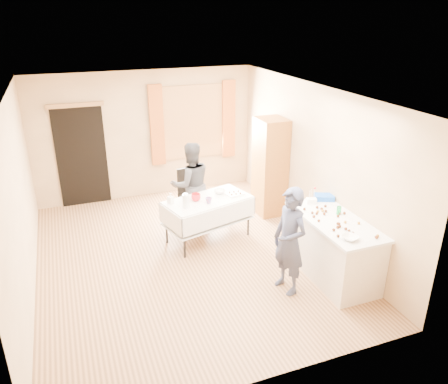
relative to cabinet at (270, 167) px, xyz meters
name	(u,v)px	position (x,y,z in m)	size (l,w,h in m)	color
floor	(185,257)	(-1.99, -1.05, -0.94)	(4.50, 5.50, 0.02)	#9E7047
ceiling	(179,93)	(-1.99, -1.05, 1.68)	(4.50, 5.50, 0.02)	white
wall_back	(146,135)	(-1.99, 1.71, 0.37)	(4.50, 0.02, 2.60)	tan
wall_front	(261,279)	(-1.99, -3.81, 0.37)	(4.50, 0.02, 2.60)	tan
wall_left	(18,203)	(-4.25, -1.05, 0.37)	(0.02, 5.50, 2.60)	tan
wall_right	(313,164)	(0.27, -1.05, 0.37)	(0.02, 5.50, 2.60)	tan
window_frame	(193,122)	(-0.99, 1.67, 0.57)	(1.32, 0.06, 1.52)	olive
window_pane	(193,122)	(-0.99, 1.66, 0.57)	(1.20, 0.02, 1.40)	white
curtain_left	(157,126)	(-1.77, 1.62, 0.57)	(0.28, 0.06, 1.65)	#A55320
curtain_right	(229,119)	(-0.21, 1.62, 0.57)	(0.28, 0.06, 1.65)	#A55320
doorway	(82,157)	(-3.29, 1.68, 0.07)	(0.95, 0.04, 2.00)	black
door_lintel	(75,105)	(-3.29, 1.65, 1.09)	(1.05, 0.06, 0.08)	olive
cabinet	(270,167)	(0.00, 0.00, 0.00)	(0.50, 0.60, 1.86)	brown
counter	(333,248)	(-0.10, -2.31, -0.47)	(0.76, 1.61, 0.91)	beige
party_table	(208,215)	(-1.46, -0.63, -0.48)	(1.60, 1.10, 0.75)	black
chair	(191,203)	(-1.48, 0.31, -0.64)	(0.45, 0.45, 0.95)	black
girl	(290,241)	(-0.89, -2.42, -0.16)	(0.48, 0.63, 1.54)	#252A45
woman	(191,184)	(-1.55, 0.04, -0.15)	(0.77, 0.60, 1.55)	black
soda_can	(339,210)	(0.04, -2.17, 0.04)	(0.07, 0.07, 0.12)	green
mixing_bowl	(350,238)	(-0.26, -2.87, 0.01)	(0.27, 0.27, 0.05)	white
foam_block	(311,201)	(-0.13, -1.69, 0.02)	(0.15, 0.10, 0.08)	white
blue_basket	(324,197)	(0.13, -1.64, 0.02)	(0.30, 0.20, 0.08)	blue
pitcher	(186,201)	(-1.89, -0.83, -0.07)	(0.11, 0.11, 0.22)	silver
cup_red	(196,197)	(-1.66, -0.62, -0.12)	(0.21, 0.21, 0.12)	red
cup_rainbow	(209,200)	(-1.50, -0.80, -0.13)	(0.14, 0.14, 0.10)	red
small_bowl	(220,191)	(-1.18, -0.46, -0.15)	(0.22, 0.22, 0.06)	white
pastry_tray	(235,194)	(-0.96, -0.62, -0.17)	(0.28, 0.20, 0.02)	white
bottle	(170,198)	(-2.08, -0.58, -0.09)	(0.11, 0.11, 0.18)	white
cake_balls	(336,220)	(-0.14, -2.36, 0.00)	(0.53, 1.15, 0.04)	#3F2314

